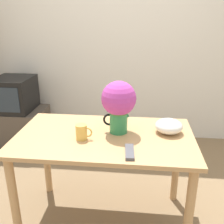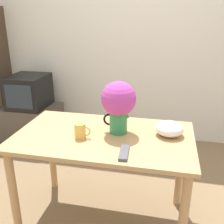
% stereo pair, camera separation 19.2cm
% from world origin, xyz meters
% --- Properties ---
extents(ground_plane, '(12.00, 12.00, 0.00)m').
position_xyz_m(ground_plane, '(0.00, 0.00, 0.00)').
color(ground_plane, '#7F6647').
extents(wall_back, '(8.00, 0.05, 2.60)m').
position_xyz_m(wall_back, '(0.00, 1.68, 1.30)').
color(wall_back, silver).
rests_on(wall_back, ground_plane).
extents(table, '(1.30, 0.77, 0.78)m').
position_xyz_m(table, '(-0.05, -0.01, 0.66)').
color(table, tan).
rests_on(table, ground_plane).
extents(flower_vase, '(0.25, 0.25, 0.39)m').
position_xyz_m(flower_vase, '(0.05, 0.05, 1.01)').
color(flower_vase, '#2D844C').
rests_on(flower_vase, table).
extents(coffee_mug, '(0.12, 0.08, 0.11)m').
position_xyz_m(coffee_mug, '(-0.20, -0.09, 0.83)').
color(coffee_mug, gold).
rests_on(coffee_mug, table).
extents(white_bowl, '(0.20, 0.20, 0.11)m').
position_xyz_m(white_bowl, '(0.42, 0.08, 0.83)').
color(white_bowl, silver).
rests_on(white_bowl, table).
extents(remote_control, '(0.07, 0.19, 0.02)m').
position_xyz_m(remote_control, '(0.15, -0.26, 0.79)').
color(remote_control, '#4C4C51').
rests_on(remote_control, table).
extents(tv_stand, '(0.70, 0.52, 0.47)m').
position_xyz_m(tv_stand, '(-1.35, 1.25, 0.24)').
color(tv_stand, '#4C4238').
rests_on(tv_stand, ground_plane).
extents(tv_set, '(0.45, 0.50, 0.41)m').
position_xyz_m(tv_set, '(-1.35, 1.24, 0.68)').
color(tv_set, black).
rests_on(tv_set, tv_stand).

